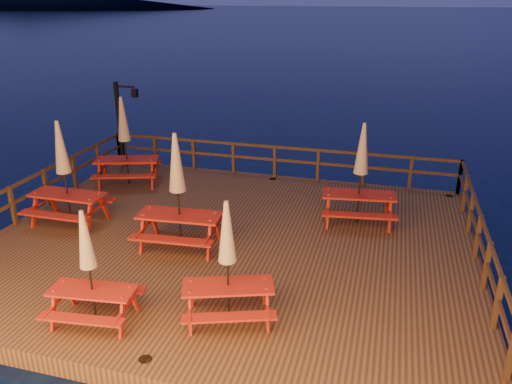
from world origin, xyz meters
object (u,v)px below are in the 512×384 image
picnic_table_1 (89,266)px  picnic_table_2 (361,172)px  lamp_post (123,117)px  picnic_table_0 (178,190)px

picnic_table_1 → picnic_table_2: 7.28m
lamp_post → picnic_table_0: lamp_post is taller
lamp_post → picnic_table_0: 6.77m
lamp_post → picnic_table_2: size_ratio=1.09×
lamp_post → picnic_table_2: bearing=-17.4°
picnic_table_0 → picnic_table_2: bearing=27.8°
picnic_table_0 → lamp_post: bearing=125.4°
lamp_post → picnic_table_1: 9.31m
picnic_table_2 → picnic_table_0: bearing=-155.6°
lamp_post → picnic_table_0: (4.34, -5.19, -0.30)m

